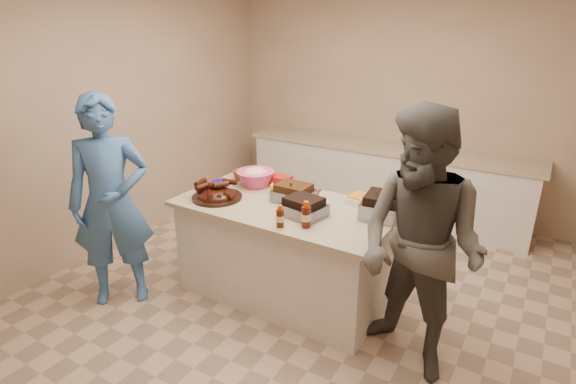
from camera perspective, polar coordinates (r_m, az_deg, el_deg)
The scene contains 20 objects.
room at distance 4.22m, azimuth 1.23°, elevation -12.89°, with size 4.50×5.00×2.70m, color tan, non-canonical shape.
back_counter at distance 5.85m, azimuth 12.03°, elevation 1.48°, with size 3.60×0.64×0.90m, color silver, non-canonical shape.
island at distance 4.24m, azimuth -0.36°, elevation -12.69°, with size 1.86×0.98×0.88m, color silver, non-canonical shape.
rib_platter at distance 4.01m, azimuth -8.96°, elevation -0.80°, with size 0.44×0.44×0.18m, color #3A1308, non-canonical shape.
pulled_pork_tray at distance 3.90m, azimuth 0.71°, elevation -1.18°, with size 0.33×0.25×0.10m, color #47230F.
brisket_tray at distance 3.62m, azimuth 2.00°, elevation -3.01°, with size 0.32×0.27×0.10m, color black.
roasting_pan at distance 3.67m, azimuth 11.96°, elevation -3.11°, with size 0.33×0.33×0.13m, color gray.
coleslaw_bowl at distance 4.28m, azimuth -4.12°, elevation 0.82°, with size 0.36×0.36×0.25m, color #DE437F, non-canonical shape.
sausage_plate at distance 4.04m, azimuth 2.44°, elevation -0.40°, with size 0.29×0.29×0.05m, color silver.
mac_cheese_dish at distance 3.89m, azimuth 9.74°, elevation -1.55°, with size 0.29×0.21×0.08m, color orange.
bbq_bottle_a at distance 3.43m, azimuth -1.01°, elevation -4.43°, with size 0.06×0.06×0.18m, color #451407.
bbq_bottle_b at distance 3.43m, azimuth 2.29°, elevation -4.46°, with size 0.07×0.07×0.21m, color #451407.
mustard_bottle at distance 4.06m, azimuth -1.97°, elevation -0.28°, with size 0.04×0.04×0.12m, color yellow.
sauce_bowl at distance 3.96m, azimuth -0.42°, elevation -0.83°, with size 0.15×0.05×0.15m, color silver.
plate_stack_large at distance 4.36m, azimuth -8.80°, elevation 1.00°, with size 0.23×0.23×0.03m, color maroon.
plate_stack_small at distance 4.25m, azimuth -10.48°, elevation 0.33°, with size 0.18×0.18×0.03m, color maroon.
plastic_cup at distance 4.46m, azimuth -6.32°, elevation 1.55°, with size 0.11×0.10×0.11m, color brown.
basket_stack at distance 4.28m, azimuth -0.88°, elevation 0.85°, with size 0.18×0.14×0.09m, color maroon.
guest_blue at distance 4.46m, azimuth -19.99°, elevation -12.29°, with size 0.67×1.84×0.44m, color #3B67A3.
guest_gray at distance 3.64m, azimuth 14.82°, elevation -20.08°, with size 0.92×1.89×0.71m, color #55524C.
Camera 1 is at (1.73, -3.06, 2.35)m, focal length 28.00 mm.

